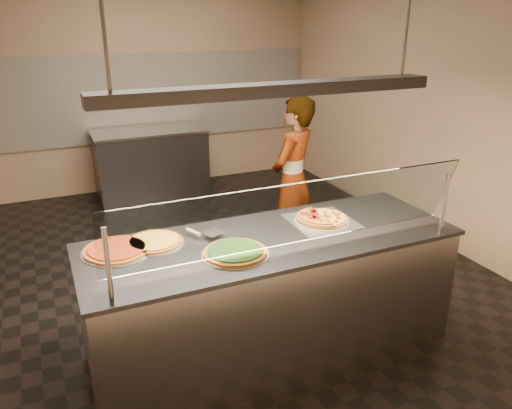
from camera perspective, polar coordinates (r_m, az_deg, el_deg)
name	(u,v)px	position (r m, az deg, el deg)	size (l,w,h in m)	color
ground	(220,274)	(5.00, -4.17, -7.90)	(5.00, 6.00, 0.02)	black
wall_back	(143,83)	(7.35, -12.80, 13.41)	(5.00, 0.02, 3.00)	tan
wall_front	(491,274)	(2.04, 25.29, -7.20)	(5.00, 0.02, 3.00)	tan
wall_right	(436,103)	(5.79, 19.86, 10.82)	(0.02, 6.00, 3.00)	tan
tile_band	(144,98)	(7.34, -12.63, 11.84)	(4.90, 0.02, 1.20)	silver
serving_counter	(271,295)	(3.72, 1.74, -10.27)	(2.66, 0.94, 0.93)	#B7B7BC
sneeze_guard	(296,215)	(3.11, 4.63, -1.20)	(2.42, 0.18, 0.54)	#B7B7BC
perforated_tray	(321,220)	(3.80, 7.49, -1.79)	(0.48, 0.48, 0.01)	silver
half_pizza_pepperoni	(311,219)	(3.75, 6.28, -1.62)	(0.21, 0.39, 0.05)	brown
half_pizza_sausage	(333,216)	(3.84, 8.74, -1.30)	(0.21, 0.39, 0.04)	brown
pizza_spinach	(235,252)	(3.26, -2.39, -5.45)	(0.45, 0.45, 0.03)	silver
pizza_cheese	(154,241)	(3.48, -11.60, -4.14)	(0.41, 0.41, 0.03)	silver
pizza_tomato	(117,249)	(3.42, -15.64, -4.96)	(0.46, 0.46, 0.03)	silver
pizza_spatula	(201,232)	(3.54, -6.26, -3.11)	(0.24, 0.21, 0.02)	#B7B7BC
prep_table	(151,163)	(7.09, -11.89, 4.68)	(1.51, 0.74, 0.93)	#3E3E43
worker	(293,180)	(5.04, 4.24, 2.84)	(0.61, 0.40, 1.67)	#2B292E
heat_lamp_housing	(274,90)	(3.22, 2.04, 12.99)	(2.30, 0.18, 0.08)	#3E3E43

